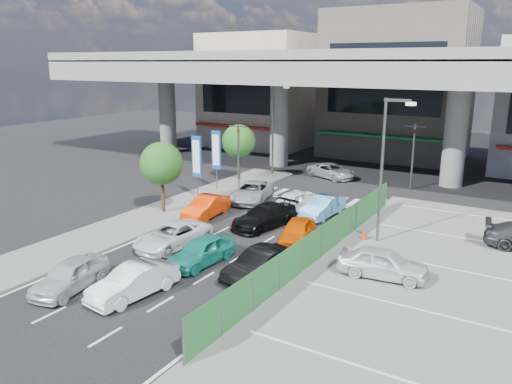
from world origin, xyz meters
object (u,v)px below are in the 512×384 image
Objects in this scene: taxi_orange_right at (297,231)px; wagon_silver_front_left at (252,192)px; tree_near at (161,164)px; tree_far at (239,141)px; hatch_black_mid_right at (260,264)px; traffic_light_right at (414,140)px; kei_truck_front_right at (323,207)px; street_lamp_left at (275,122)px; signboard_far at (216,152)px; van_white_back_left at (70,275)px; street_lamp_right at (386,159)px; hatch_white_back_mid at (133,282)px; crossing_wagon_silver at (332,171)px; taxi_orange_left at (206,207)px; parked_sedan_white at (383,263)px; signboard_near at (197,158)px; sedan_black_mid at (265,216)px; sedan_white_mid_left at (173,236)px; taxi_teal_mid at (202,251)px; traffic_light_left at (238,140)px; sedan_white_front_mid at (291,202)px; traffic_cone at (364,234)px.

wagon_silver_front_left is (-6.70, 6.08, 0.02)m from taxi_orange_right.
tree_near is 10.53m from tree_far.
traffic_light_right is at bearing 94.53° from hatch_black_mid_right.
taxi_orange_right is 0.96× the size of kei_truck_front_right.
street_lamp_left reaches higher than signboard_far.
tree_far is at bearing 93.00° from van_white_back_left.
hatch_white_back_mid is (-7.04, -12.03, -4.08)m from street_lamp_right.
hatch_white_back_mid is at bearing -54.57° from tree_near.
traffic_light_right is 7.72m from crossing_wagon_silver.
taxi_orange_left is at bearing 117.84° from hatch_white_back_mid.
parked_sedan_white reaches higher than kei_truck_front_right.
traffic_light_right is 19.53m from tree_near.
street_lamp_right reaches higher than taxi_orange_left.
tree_near is 1.00× the size of tree_far.
van_white_back_left is 26.59m from crossing_wagon_silver.
wagon_silver_front_left is at bearing 23.75° from signboard_near.
sedan_white_mid_left is at bearing -103.22° from sedan_black_mid.
taxi_teal_mid is (-5.03, -20.61, -3.25)m from traffic_light_right.
van_white_back_left is 0.85× the size of sedan_black_mid.
tree_far is at bearing 45.20° from parked_sedan_white.
traffic_light_left is 1.28× the size of taxi_teal_mid.
wagon_silver_front_left is (-1.16, 10.15, 0.04)m from sedan_white_mid_left.
hatch_white_back_mid is 1.03× the size of sedan_white_front_mid.
traffic_light_left is at bearing -149.11° from traffic_light_right.
taxi_orange_right is 5.97m from sedan_white_front_mid.
kei_truck_front_right is at bearing -46.46° from street_lamp_left.
sedan_white_mid_left is 0.98× the size of sedan_black_mid.
street_lamp_right is 6.86m from kei_truck_front_right.
signboard_far is at bearing 131.87° from taxi_orange_right.
traffic_light_right is at bearing 80.61° from taxi_teal_mid.
sedan_white_mid_left is 5.57m from taxi_orange_left.
van_white_back_left is (3.57, -24.98, -4.08)m from street_lamp_left.
traffic_cone is at bearing -169.16° from street_lamp_right.
sedan_white_front_mid is at bearing 69.20° from van_white_back_left.
taxi_orange_right is (-3.98, -2.46, -4.10)m from street_lamp_right.
signboard_near reaches higher than hatch_white_back_mid.
street_lamp_right is 17.27m from tree_far.
hatch_black_mid_right is at bearing -27.19° from tree_near.
signboard_far is 10.55m from kei_truck_front_right.
street_lamp_right is 12.25m from sedan_white_mid_left.
signboard_near is 14.77m from hatch_black_mid_right.
street_lamp_left is at bearing 109.85° from taxi_orange_right.
signboard_far is 0.98× the size of tree_near.
taxi_orange_left is 13.22m from parked_sedan_white.
parked_sedan_white is at bearing -30.53° from signboard_far.
signboard_far is 0.99× the size of sedan_black_mid.
parked_sedan_white is at bearing -35.47° from traffic_light_left.
traffic_light_right is (11.70, 7.00, 0.00)m from traffic_light_left.
traffic_light_right is 17.42m from taxi_orange_left.
sedan_black_mid is (6.44, -7.00, -3.25)m from traffic_light_left.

